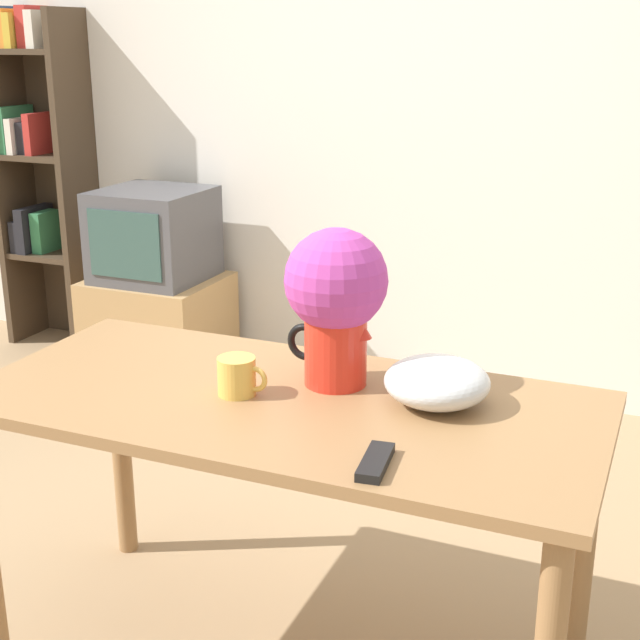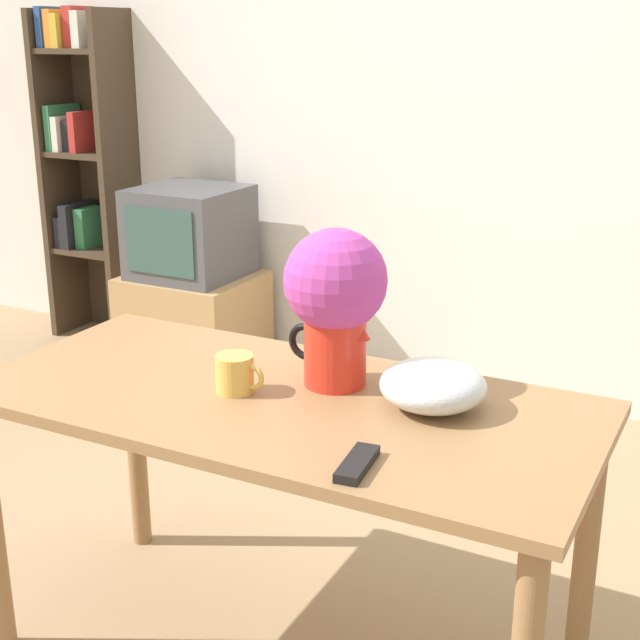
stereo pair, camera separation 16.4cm
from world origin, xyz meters
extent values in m
plane|color=#9E7F5B|center=(0.00, 0.00, 0.00)|extent=(12.00, 12.00, 0.00)
cube|color=silver|center=(0.00, 1.99, 1.30)|extent=(8.00, 0.05, 2.60)
cube|color=olive|center=(0.23, -0.08, 0.74)|extent=(1.52, 0.71, 0.03)
cylinder|color=olive|center=(-0.47, 0.22, 0.36)|extent=(0.06, 0.06, 0.73)
cylinder|color=olive|center=(0.94, 0.22, 0.36)|extent=(0.06, 0.06, 0.73)
cylinder|color=red|center=(0.32, 0.05, 0.85)|extent=(0.15, 0.15, 0.18)
cone|color=red|center=(0.38, 0.05, 0.91)|extent=(0.05, 0.05, 0.04)
torus|color=black|center=(0.24, 0.05, 0.86)|extent=(0.10, 0.02, 0.10)
sphere|color=#3D7033|center=(0.32, 0.05, 0.98)|extent=(0.19, 0.19, 0.19)
sphere|color=#B23D99|center=(0.32, 0.05, 1.03)|extent=(0.25, 0.25, 0.25)
cylinder|color=gold|center=(0.12, -0.10, 0.81)|extent=(0.09, 0.09, 0.09)
torus|color=gold|center=(0.17, -0.10, 0.81)|extent=(0.07, 0.01, 0.07)
ellipsoid|color=silver|center=(0.59, 0.03, 0.81)|extent=(0.25, 0.25, 0.11)
cube|color=black|center=(0.56, -0.33, 0.77)|extent=(0.07, 0.16, 0.02)
cube|color=tan|center=(-1.24, 1.63, 0.24)|extent=(0.60, 0.53, 0.47)
cube|color=#4C4C51|center=(-1.24, 1.63, 0.69)|extent=(0.48, 0.48, 0.43)
cube|color=#33514C|center=(-1.24, 1.39, 0.69)|extent=(0.38, 0.01, 0.31)
cube|color=#423323|center=(-2.21, 1.82, 0.86)|extent=(0.04, 0.30, 1.72)
cube|color=#423323|center=(-1.80, 1.82, 0.86)|extent=(0.04, 0.30, 1.72)
cube|color=#423323|center=(-2.01, 1.96, 0.86)|extent=(0.45, 0.01, 1.72)
cube|color=#423323|center=(-2.01, 1.82, 0.48)|extent=(0.38, 0.28, 0.03)
cube|color=black|center=(-2.15, 1.81, 0.58)|extent=(0.04, 0.24, 0.17)
cube|color=black|center=(-2.10, 1.81, 0.61)|extent=(0.05, 0.25, 0.23)
cube|color=#337A4C|center=(-2.03, 1.81, 0.60)|extent=(0.06, 0.17, 0.21)
cube|color=#423323|center=(-2.01, 1.82, 0.99)|extent=(0.38, 0.28, 0.03)
cube|color=#337A4C|center=(-2.16, 1.81, 1.13)|extent=(0.04, 0.24, 0.23)
cube|color=silver|center=(-2.11, 1.81, 1.10)|extent=(0.04, 0.23, 0.18)
cube|color=black|center=(-2.06, 1.81, 1.09)|extent=(0.06, 0.19, 0.16)
cube|color=#B72D28|center=(-2.00, 1.81, 1.11)|extent=(0.04, 0.22, 0.21)
cube|color=#423323|center=(-2.01, 1.82, 1.51)|extent=(0.38, 0.28, 0.03)
cube|color=#284C8E|center=(-2.16, 1.81, 1.62)|extent=(0.04, 0.23, 0.20)
cube|color=orange|center=(-2.11, 1.81, 1.62)|extent=(0.05, 0.22, 0.19)
cube|color=gold|center=(-2.05, 1.81, 1.61)|extent=(0.04, 0.24, 0.17)
cube|color=#B72D28|center=(-1.99, 1.81, 1.62)|extent=(0.06, 0.18, 0.20)
cube|color=silver|center=(-1.92, 1.81, 1.61)|extent=(0.05, 0.22, 0.18)
camera|label=1|loc=(1.08, -1.87, 1.59)|focal=50.00mm
camera|label=2|loc=(1.23, -1.80, 1.59)|focal=50.00mm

